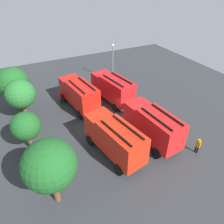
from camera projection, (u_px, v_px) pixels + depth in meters
name	position (u px, v px, depth m)	size (l,w,h in m)	color
ground_plane	(112.00, 121.00, 25.50)	(48.79, 48.79, 0.00)	#2D3033
fire_truck_0	(153.00, 124.00, 21.50)	(7.40, 3.30, 3.88)	red
fire_truck_1	(112.00, 88.00, 28.24)	(7.51, 3.71, 3.88)	red
fire_truck_2	(114.00, 137.00, 19.80)	(7.52, 3.78, 3.88)	red
fire_truck_3	(79.00, 93.00, 26.92)	(7.47, 3.55, 3.88)	red
firefighter_0	(60.00, 97.00, 28.34)	(0.43, 0.29, 1.77)	black
firefighter_1	(198.00, 145.00, 20.62)	(0.48, 0.38, 1.70)	black
tree_0	(49.00, 165.00, 14.50)	(3.92, 3.92, 6.08)	brown
tree_1	(26.00, 126.00, 19.89)	(2.86, 2.86, 4.44)	brown
tree_2	(20.00, 94.00, 23.85)	(3.43, 3.43, 5.32)	brown
tree_3	(13.00, 83.00, 25.30)	(3.85, 3.85, 5.97)	brown
traffic_cone_0	(146.00, 113.00, 26.57)	(0.41, 0.41, 0.58)	#F2600C
traffic_cone_1	(126.00, 133.00, 23.13)	(0.47, 0.47, 0.67)	#F2600C
lamppost	(113.00, 60.00, 33.02)	(0.36, 0.36, 6.10)	slate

